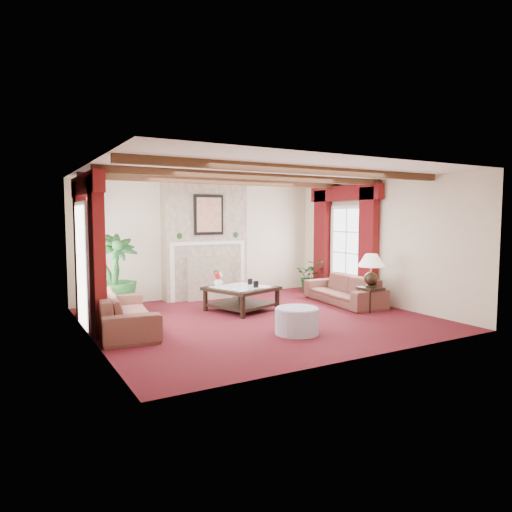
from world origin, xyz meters
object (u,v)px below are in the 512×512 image
sofa_left (124,305)px  ottoman (297,321)px  sofa_right (344,285)px  coffee_table (241,299)px  side_table (370,299)px  potted_palm (115,292)px

sofa_left → ottoman: bearing=-117.2°
sofa_left → sofa_right: (4.76, -0.01, -0.03)m
coffee_table → ottoman: size_ratio=1.66×
side_table → potted_palm: bearing=154.5°
sofa_left → coffee_table: size_ratio=1.91×
potted_palm → side_table: potted_palm is taller
potted_palm → coffee_table: potted_palm is taller
coffee_table → side_table: side_table is taller
sofa_right → coffee_table: 2.35m
coffee_table → ottoman: 2.09m
ottoman → sofa_right: bearing=34.4°
sofa_left → ottoman: 2.90m
sofa_right → potted_palm: 4.82m
potted_palm → side_table: (4.60, -2.19, -0.20)m
coffee_table → sofa_right: bearing=-30.8°
potted_palm → ottoman: potted_palm is taller
side_table → ottoman: size_ratio=0.68×
sofa_left → potted_palm: 1.33m
sofa_left → ottoman: sofa_left is taller
coffee_table → side_table: 2.62m
sofa_right → sofa_left: bearing=-84.4°
sofa_left → potted_palm: size_ratio=1.35×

